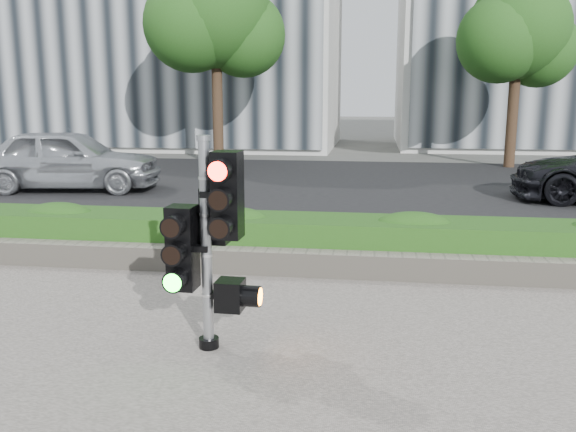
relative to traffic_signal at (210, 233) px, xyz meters
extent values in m
plane|color=#51514C|center=(0.66, 0.67, -1.20)|extent=(120.00, 120.00, 0.00)
cube|color=black|center=(0.66, 10.67, -1.19)|extent=(60.00, 13.00, 0.02)
cube|color=gray|center=(0.66, 3.82, -1.14)|extent=(60.00, 0.25, 0.12)
cube|color=gray|center=(0.66, 2.57, -1.00)|extent=(12.00, 0.32, 0.34)
cube|color=#408127|center=(0.66, 3.22, -0.83)|extent=(12.00, 1.00, 0.68)
cylinder|color=black|center=(-3.84, 15.17, 0.82)|extent=(0.36, 0.36, 4.03)
sphere|color=#214513|center=(-3.84, 15.17, 3.98)|extent=(3.74, 3.74, 3.74)
sphere|color=#214513|center=(-2.97, 15.53, 3.26)|extent=(2.88, 2.88, 2.88)
sphere|color=#214513|center=(-4.56, 14.74, 3.55)|extent=(3.17, 3.17, 3.17)
cylinder|color=black|center=(6.16, 16.17, 0.59)|extent=(0.36, 0.36, 3.58)
sphere|color=#214513|center=(6.16, 16.17, 3.41)|extent=(3.33, 3.33, 3.33)
sphere|color=#214513|center=(6.93, 16.49, 2.77)|extent=(2.56, 2.56, 2.56)
sphere|color=#214513|center=(5.52, 15.79, 3.02)|extent=(2.82, 2.82, 2.82)
sphere|color=#214513|center=(6.16, 16.81, 4.18)|extent=(2.30, 2.30, 2.30)
cylinder|color=black|center=(-0.03, -0.03, -1.12)|extent=(0.20, 0.20, 0.10)
cylinder|color=gray|center=(-0.03, -0.03, -0.14)|extent=(0.10, 0.10, 2.06)
cylinder|color=gray|center=(-0.03, -0.03, 0.92)|extent=(0.13, 0.13, 0.05)
cube|color=#FF1107|center=(0.20, -0.07, 0.39)|extent=(0.27, 0.27, 0.83)
cube|color=#14E51E|center=(-0.26, -0.05, -0.14)|extent=(0.27, 0.27, 0.83)
cube|color=black|center=(0.01, 0.20, 0.14)|extent=(0.27, 0.27, 0.56)
cube|color=orange|center=(0.19, -0.01, -0.62)|extent=(0.27, 0.27, 0.30)
imported|color=#BBBEC3|center=(-6.35, 9.28, -0.37)|extent=(4.95, 2.52, 1.62)
camera|label=1|loc=(1.56, -5.59, 1.34)|focal=38.00mm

